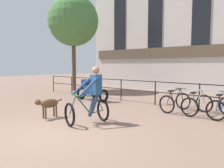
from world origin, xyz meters
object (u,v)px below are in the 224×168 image
(dog, at_px, (48,104))
(parked_bicycle_near_lamp, at_px, (175,102))
(cyclist_with_bike, at_px, (91,98))
(parked_bicycle_mid_left, at_px, (197,104))
(parked_bicycle_mid_right, at_px, (222,107))
(parked_motorcycle, at_px, (92,89))

(dog, height_order, parked_bicycle_near_lamp, parked_bicycle_near_lamp)
(cyclist_with_bike, xyz_separation_m, parked_bicycle_mid_left, (2.03, 3.20, -0.41))
(cyclist_with_bike, height_order, parked_bicycle_mid_left, cyclist_with_bike)
(parked_bicycle_near_lamp, xyz_separation_m, parked_bicycle_mid_right, (1.63, -0.00, -0.00))
(parked_bicycle_mid_left, bearing_deg, cyclist_with_bike, 66.24)
(cyclist_with_bike, distance_m, dog, 1.63)
(cyclist_with_bike, bearing_deg, dog, -146.64)
(dog, xyz_separation_m, parked_motorcycle, (-1.43, 3.41, 0.09))
(cyclist_with_bike, relative_size, dog, 1.70)
(cyclist_with_bike, bearing_deg, parked_motorcycle, 151.29)
(cyclist_with_bike, relative_size, parked_bicycle_mid_left, 1.42)
(cyclist_with_bike, height_order, parked_bicycle_near_lamp, cyclist_with_bike)
(cyclist_with_bike, height_order, parked_motorcycle, cyclist_with_bike)
(dog, distance_m, parked_bicycle_near_lamp, 4.59)
(parked_motorcycle, distance_m, parked_bicycle_mid_right, 5.81)
(dog, relative_size, parked_bicycle_mid_left, 0.84)
(dog, relative_size, parked_bicycle_near_lamp, 0.83)
(dog, height_order, parked_motorcycle, parked_motorcycle)
(parked_bicycle_mid_right, bearing_deg, dog, 46.15)
(parked_bicycle_mid_left, height_order, parked_bicycle_mid_right, same)
(parked_motorcycle, distance_m, parked_bicycle_mid_left, 5.00)
(parked_bicycle_mid_left, xyz_separation_m, parked_bicycle_mid_right, (0.81, -0.00, 0.00))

